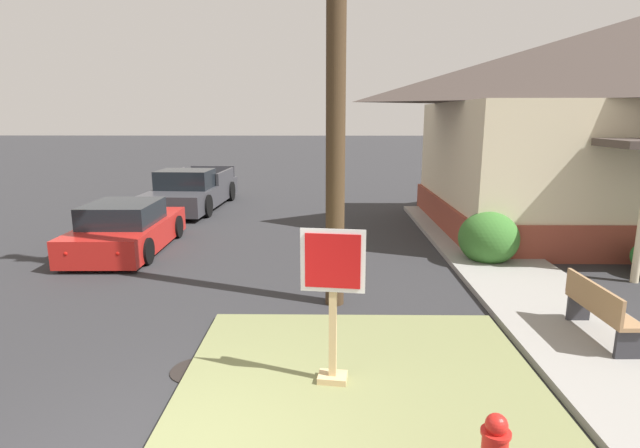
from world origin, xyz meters
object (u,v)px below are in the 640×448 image
at_px(stop_sign, 333,309).
at_px(parked_sedan_red, 127,229).
at_px(street_bench, 599,308).
at_px(utility_pole, 336,0).
at_px(manhole_cover, 197,370).
at_px(pickup_truck_charcoal, 192,192).

height_order(stop_sign, parked_sedan_red, stop_sign).
xyz_separation_m(street_bench, utility_pole, (-3.86, 1.63, 4.56)).
height_order(manhole_cover, utility_pole, utility_pole).
bearing_deg(utility_pole, manhole_cover, -127.22).
distance_m(street_bench, utility_pole, 6.19).
relative_size(pickup_truck_charcoal, utility_pole, 0.56).
distance_m(stop_sign, pickup_truck_charcoal, 13.18).
relative_size(parked_sedan_red, street_bench, 2.83).
bearing_deg(manhole_cover, pickup_truck_charcoal, 105.02).
height_order(manhole_cover, parked_sedan_red, parked_sedan_red).
xyz_separation_m(pickup_truck_charcoal, street_bench, (8.91, -10.98, -0.03)).
relative_size(manhole_cover, utility_pole, 0.07).
bearing_deg(stop_sign, street_bench, 17.24).
height_order(manhole_cover, street_bench, street_bench).
bearing_deg(manhole_cover, street_bench, 8.41).
distance_m(parked_sedan_red, pickup_truck_charcoal, 5.80).
bearing_deg(street_bench, utility_pole, 157.11).
height_order(parked_sedan_red, pickup_truck_charcoal, pickup_truck_charcoal).
xyz_separation_m(manhole_cover, utility_pole, (1.88, 2.48, 5.14)).
bearing_deg(utility_pole, stop_sign, -91.45).
xyz_separation_m(stop_sign, utility_pole, (0.07, 2.85, 4.10)).
bearing_deg(manhole_cover, utility_pole, 52.78).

